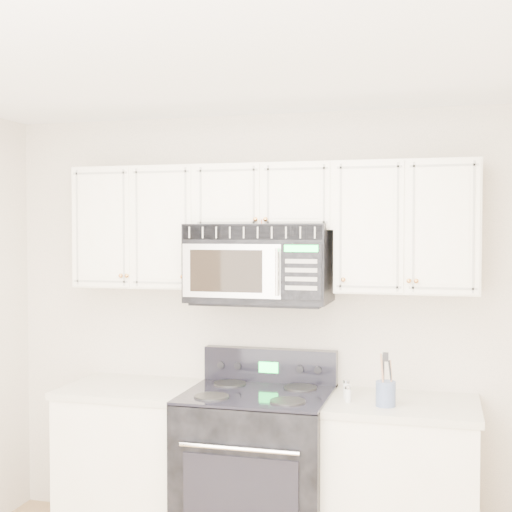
% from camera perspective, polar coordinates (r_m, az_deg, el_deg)
% --- Properties ---
extents(room, '(3.51, 3.51, 2.61)m').
position_cam_1_polar(room, '(2.83, -6.87, -9.70)').
color(room, '#A37C58').
rests_on(room, ground).
extents(base_cabinet_left, '(0.86, 0.65, 0.92)m').
position_cam_1_polar(base_cabinet_left, '(4.64, -9.52, -16.17)').
color(base_cabinet_left, white).
rests_on(base_cabinet_left, ground).
extents(base_cabinet_right, '(0.86, 0.65, 0.92)m').
position_cam_1_polar(base_cabinet_right, '(4.27, 11.47, -17.82)').
color(base_cabinet_right, white).
rests_on(base_cabinet_right, ground).
extents(range, '(0.84, 0.76, 1.14)m').
position_cam_1_polar(range, '(4.34, 0.12, -16.66)').
color(range, black).
rests_on(range, ground).
extents(upper_cabinets, '(2.44, 0.37, 0.75)m').
position_cam_1_polar(upper_cabinets, '(4.29, 0.98, 2.83)').
color(upper_cabinets, white).
rests_on(upper_cabinets, ground).
extents(microwave, '(0.84, 0.47, 0.46)m').
position_cam_1_polar(microwave, '(4.25, 0.30, -0.56)').
color(microwave, black).
rests_on(microwave, ground).
extents(utensil_crock, '(0.11, 0.11, 0.29)m').
position_cam_1_polar(utensil_crock, '(4.01, 10.34, -10.72)').
color(utensil_crock, slate).
rests_on(utensil_crock, base_cabinet_right).
extents(shaker_salt, '(0.04, 0.04, 0.10)m').
position_cam_1_polar(shaker_salt, '(4.17, 7.28, -10.49)').
color(shaker_salt, silver).
rests_on(shaker_salt, base_cabinet_right).
extents(shaker_pepper, '(0.04, 0.04, 0.09)m').
position_cam_1_polar(shaker_pepper, '(4.07, 7.37, -10.90)').
color(shaker_pepper, silver).
rests_on(shaker_pepper, base_cabinet_right).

